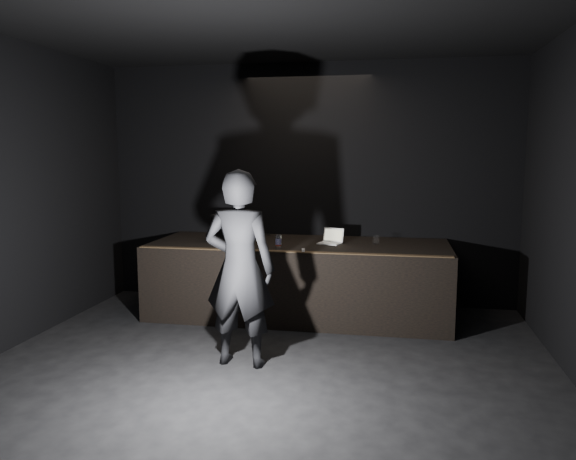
# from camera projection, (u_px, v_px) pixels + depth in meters

# --- Properties ---
(ground) EXTENTS (7.00, 7.00, 0.00)m
(ground) POSITION_uv_depth(u_px,v_px,m) (248.00, 399.00, 5.08)
(ground) COLOR black
(ground) RESTS_ON ground
(room_walls) EXTENTS (6.10, 7.10, 3.52)m
(room_walls) POSITION_uv_depth(u_px,v_px,m) (246.00, 175.00, 4.81)
(room_walls) COLOR black
(room_walls) RESTS_ON ground
(stage_riser) EXTENTS (4.00, 1.50, 1.00)m
(stage_riser) POSITION_uv_depth(u_px,v_px,m) (299.00, 279.00, 7.67)
(stage_riser) COLOR black
(stage_riser) RESTS_ON ground
(riser_lip) EXTENTS (3.92, 0.10, 0.01)m
(riser_lip) POSITION_uv_depth(u_px,v_px,m) (289.00, 251.00, 6.91)
(riser_lip) COLOR brown
(riser_lip) RESTS_ON stage_riser
(stage_monitor) EXTENTS (0.59, 0.46, 0.37)m
(stage_monitor) POSITION_uv_depth(u_px,v_px,m) (234.00, 228.00, 7.75)
(stage_monitor) COLOR black
(stage_monitor) RESTS_ON stage_riser
(cable) EXTENTS (0.90, 0.13, 0.02)m
(cable) POSITION_uv_depth(u_px,v_px,m) (240.00, 234.00, 8.31)
(cable) COLOR black
(cable) RESTS_ON stage_riser
(laptop) EXTENTS (0.36, 0.34, 0.20)m
(laptop) POSITION_uv_depth(u_px,v_px,m) (331.00, 240.00, 7.55)
(laptop) COLOR silver
(laptop) RESTS_ON stage_riser
(beer_can) EXTENTS (0.08, 0.08, 0.18)m
(beer_can) POSITION_uv_depth(u_px,v_px,m) (278.00, 242.00, 7.10)
(beer_can) COLOR silver
(beer_can) RESTS_ON stage_riser
(plastic_cup) EXTENTS (0.09, 0.09, 0.11)m
(plastic_cup) POSITION_uv_depth(u_px,v_px,m) (376.00, 240.00, 7.51)
(plastic_cup) COLOR white
(plastic_cup) RESTS_ON stage_riser
(wii_remote) EXTENTS (0.06, 0.16, 0.03)m
(wii_remote) POSITION_uv_depth(u_px,v_px,m) (303.00, 250.00, 6.93)
(wii_remote) COLOR white
(wii_remote) RESTS_ON stage_riser
(person) EXTENTS (0.77, 0.53, 2.05)m
(person) POSITION_uv_depth(u_px,v_px,m) (240.00, 269.00, 5.80)
(person) COLOR black
(person) RESTS_ON ground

